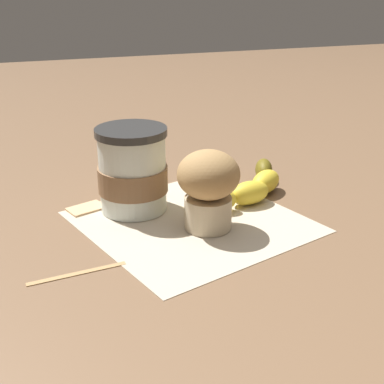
{
  "coord_description": "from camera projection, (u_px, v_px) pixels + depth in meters",
  "views": [
    {
      "loc": [
        -0.21,
        -0.6,
        0.31
      ],
      "look_at": [
        0.0,
        0.0,
        0.04
      ],
      "focal_mm": 50.0,
      "sensor_mm": 36.0,
      "label": 1
    }
  ],
  "objects": [
    {
      "name": "wooden_stirrer",
      "position": [
        77.0,
        273.0,
        0.59
      ],
      "size": [
        0.11,
        0.02,
        0.0
      ],
      "primitive_type": "cube",
      "rotation": [
        0.0,
        0.0,
        3.23
      ],
      "color": "tan",
      "rests_on": "ground_plane"
    },
    {
      "name": "ground_plane",
      "position": [
        192.0,
        222.0,
        0.71
      ],
      "size": [
        3.0,
        3.0,
        0.0
      ],
      "primitive_type": "plane",
      "color": "brown"
    },
    {
      "name": "paper_napkin",
      "position": [
        192.0,
        221.0,
        0.71
      ],
      "size": [
        0.33,
        0.33,
        0.0
      ],
      "primitive_type": "cube",
      "rotation": [
        0.0,
        0.0,
        0.29
      ],
      "color": "beige",
      "rests_on": "ground_plane"
    },
    {
      "name": "coffee_cup",
      "position": [
        133.0,
        171.0,
        0.72
      ],
      "size": [
        0.1,
        0.1,
        0.12
      ],
      "color": "silver",
      "rests_on": "paper_napkin"
    },
    {
      "name": "banana",
      "position": [
        251.0,
        186.0,
        0.78
      ],
      "size": [
        0.17,
        0.14,
        0.03
      ],
      "color": "yellow",
      "rests_on": "paper_napkin"
    },
    {
      "name": "sugar_packet",
      "position": [
        86.0,
        207.0,
        0.74
      ],
      "size": [
        0.06,
        0.05,
        0.01
      ],
      "primitive_type": "cube",
      "rotation": [
        0.0,
        0.0,
        3.48
      ],
      "color": "#E0B27F",
      "rests_on": "ground_plane"
    },
    {
      "name": "muffin",
      "position": [
        208.0,
        185.0,
        0.67
      ],
      "size": [
        0.08,
        0.08,
        0.1
      ],
      "color": "beige",
      "rests_on": "paper_napkin"
    }
  ]
}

